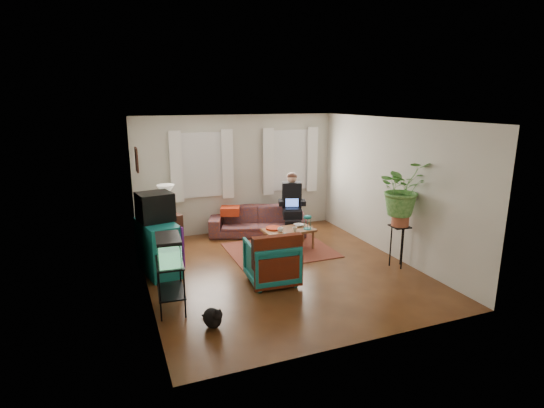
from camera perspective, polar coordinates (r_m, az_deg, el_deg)
name	(u,v)px	position (r m, az deg, el deg)	size (l,w,h in m)	color
floor	(280,270)	(7.56, 1.12, -8.80)	(4.50, 5.00, 0.01)	#4F2B14
ceiling	(281,120)	(6.99, 1.22, 11.28)	(4.50, 5.00, 0.01)	white
wall_back	(237,174)	(9.47, -4.66, 4.02)	(4.50, 0.01, 2.60)	silver
wall_front	(364,243)	(5.04, 12.21, -5.18)	(4.50, 0.01, 2.60)	silver
wall_left	(142,210)	(6.65, -17.02, -0.80)	(0.01, 5.00, 2.60)	silver
wall_right	(391,188)	(8.28, 15.72, 2.09)	(0.01, 5.00, 2.60)	silver
window_left	(202,165)	(9.22, -9.44, 5.18)	(1.08, 0.04, 1.38)	white
window_right	(289,160)	(9.85, 2.35, 5.90)	(1.08, 0.04, 1.38)	white
curtains_left	(202,166)	(9.14, -9.33, 5.11)	(1.36, 0.06, 1.50)	white
curtains_right	(291,161)	(9.77, 2.54, 5.84)	(1.36, 0.06, 1.50)	white
picture_frame	(137,160)	(7.37, -17.67, 5.69)	(0.04, 0.32, 0.40)	#3D2616
area_rug	(280,250)	(8.47, 1.07, -6.21)	(2.00, 1.60, 0.01)	maroon
sofa	(258,216)	(9.35, -1.94, -1.68)	(2.09, 0.82, 0.82)	brown
seated_person	(292,207)	(9.32, 2.69, -0.38)	(0.52, 0.64, 1.25)	black
side_table	(168,231)	(8.83, -13.78, -3.51)	(0.46, 0.46, 0.67)	#3F2917
table_lamp	(166,201)	(8.67, -14.02, 0.45)	(0.35, 0.35, 0.62)	white
dresser	(158,247)	(7.55, -15.03, -5.65)	(0.50, 1.01, 0.91)	#11516A
crt_tv	(155,207)	(7.46, -15.46, -0.35)	(0.55, 0.50, 0.48)	black
aquarium_stand	(171,286)	(6.24, -13.45, -10.70)	(0.36, 0.65, 0.72)	black
aquarium	(169,249)	(6.03, -13.74, -5.92)	(0.32, 0.59, 0.38)	#7FD899
black_cat	(212,316)	(5.80, -8.03, -14.69)	(0.24, 0.37, 0.31)	black
armchair	(271,259)	(6.93, -0.08, -7.44)	(0.77, 0.72, 0.79)	#115869
serape_throw	(278,256)	(6.60, 0.75, -7.03)	(0.79, 0.18, 0.65)	#9E0A0A
coffee_table	(289,239)	(8.49, 2.26, -4.74)	(1.00, 0.54, 0.41)	brown
cup_a	(280,230)	(8.24, 1.14, -3.48)	(0.11, 0.11, 0.09)	white
cup_b	(295,229)	(8.29, 3.06, -3.40)	(0.09, 0.09, 0.09)	beige
bowl	(299,225)	(8.62, 3.63, -2.87)	(0.20, 0.20, 0.05)	white
snack_tray	(273,228)	(8.43, 0.20, -3.27)	(0.31, 0.31, 0.04)	#B21414
birdcage	(308,222)	(8.42, 4.80, -2.42)	(0.16, 0.16, 0.29)	#115B6B
plant_stand	(398,246)	(7.89, 16.60, -5.47)	(0.32, 0.32, 0.76)	black
potted_plant	(402,197)	(7.65, 17.07, 0.97)	(0.87, 0.75, 0.97)	#599947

